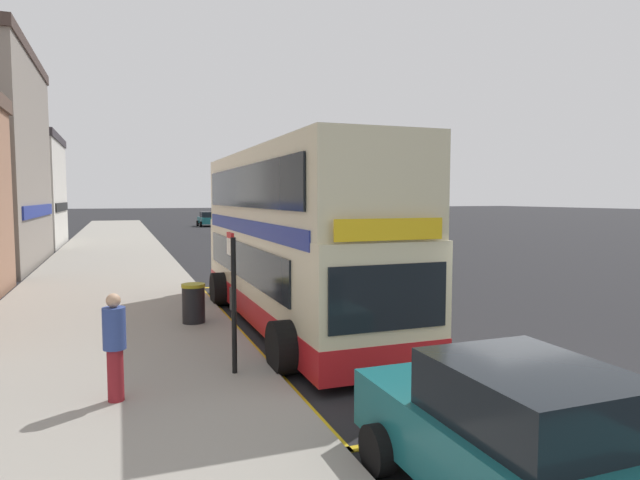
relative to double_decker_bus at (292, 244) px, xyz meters
name	(u,v)px	position (x,y,z in m)	size (l,w,h in m)	color
ground_plane	(216,242)	(2.46, 26.58, -2.06)	(260.00, 260.00, 0.00)	black
pavement_near	(113,244)	(-4.54, 26.58, -1.99)	(6.00, 76.00, 0.14)	gray
double_decker_bus	(292,244)	(0.00, 0.00, 0.00)	(3.18, 10.66, 4.40)	beige
bus_bay_markings	(293,326)	(-0.08, -0.34, -2.06)	(2.93, 13.44, 0.01)	gold
bus_stop_sign	(233,289)	(-2.27, -3.75, -0.44)	(0.09, 0.51, 2.48)	black
parked_car_black_far	(240,226)	(5.52, 32.56, -1.26)	(2.09, 4.20, 1.62)	black
parked_car_teal_across	(208,219)	(5.18, 48.29, -1.26)	(2.09, 4.20, 1.62)	#196066
parked_car_teal_kerbside	(523,444)	(-0.42, -8.99, -1.26)	(2.09, 4.20, 1.62)	#196066
pedestrian_waiting_near_sign	(115,343)	(-4.23, -4.51, -1.02)	(0.34, 0.34, 1.66)	maroon
litter_bin	(194,303)	(-2.44, 0.35, -1.43)	(0.58, 0.58, 0.97)	black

